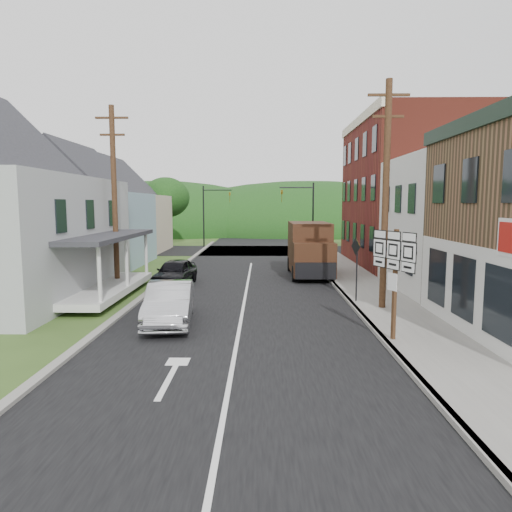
{
  "coord_description": "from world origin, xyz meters",
  "views": [
    {
      "loc": [
        0.78,
        -14.51,
        4.28
      ],
      "look_at": [
        0.53,
        3.57,
        2.2
      ],
      "focal_mm": 32.0,
      "sensor_mm": 36.0,
      "label": 1
    }
  ],
  "objects_px": {
    "silver_sedan": "(170,304)",
    "dark_sedan": "(175,273)",
    "warning_sign": "(356,261)",
    "delivery_van": "(310,249)",
    "route_sign_cluster": "(394,269)"
  },
  "relations": [
    {
      "from": "silver_sedan",
      "to": "dark_sedan",
      "type": "distance_m",
      "value": 7.72
    },
    {
      "from": "dark_sedan",
      "to": "warning_sign",
      "type": "xyz_separation_m",
      "value": [
        8.56,
        -4.33,
        1.19
      ]
    },
    {
      "from": "dark_sedan",
      "to": "warning_sign",
      "type": "distance_m",
      "value": 9.67
    },
    {
      "from": "silver_sedan",
      "to": "dark_sedan",
      "type": "height_order",
      "value": "silver_sedan"
    },
    {
      "from": "silver_sedan",
      "to": "warning_sign",
      "type": "distance_m",
      "value": 8.09
    },
    {
      "from": "delivery_van",
      "to": "silver_sedan",
      "type": "bearing_deg",
      "value": -119.72
    },
    {
      "from": "delivery_van",
      "to": "route_sign_cluster",
      "type": "distance_m",
      "value": 13.19
    },
    {
      "from": "dark_sedan",
      "to": "silver_sedan",
      "type": "bearing_deg",
      "value": -74.28
    },
    {
      "from": "silver_sedan",
      "to": "route_sign_cluster",
      "type": "relative_size",
      "value": 1.31
    },
    {
      "from": "warning_sign",
      "to": "delivery_van",
      "type": "bearing_deg",
      "value": 81.59
    },
    {
      "from": "delivery_van",
      "to": "route_sign_cluster",
      "type": "height_order",
      "value": "route_sign_cluster"
    },
    {
      "from": "route_sign_cluster",
      "to": "dark_sedan",
      "type": "bearing_deg",
      "value": 108.82
    },
    {
      "from": "delivery_van",
      "to": "warning_sign",
      "type": "distance_m",
      "value": 7.66
    },
    {
      "from": "dark_sedan",
      "to": "delivery_van",
      "type": "bearing_deg",
      "value": 29.94
    },
    {
      "from": "route_sign_cluster",
      "to": "warning_sign",
      "type": "xyz_separation_m",
      "value": [
        0.02,
        5.56,
        -0.46
      ]
    }
  ]
}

